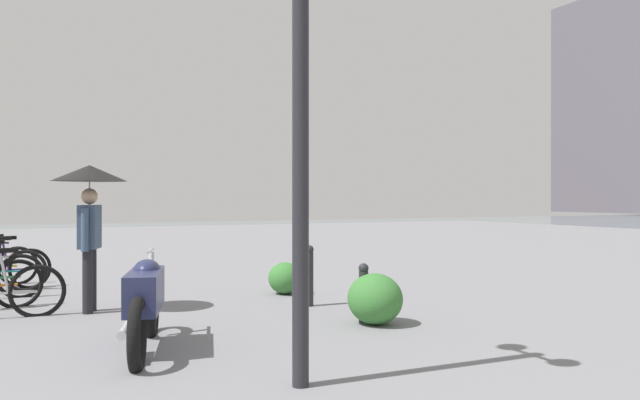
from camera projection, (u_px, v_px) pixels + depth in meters
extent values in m
cylinder|color=#232328|center=(301.00, 159.00, 5.23)|extent=(0.14, 0.14, 3.79)
torus|color=black|center=(137.00, 335.00, 5.81)|extent=(0.73, 0.31, 0.72)
torus|color=black|center=(152.00, 308.00, 7.24)|extent=(0.73, 0.31, 0.72)
cube|color=#23284C|center=(145.00, 290.00, 6.47)|extent=(1.15, 0.60, 0.40)
ellipsoid|color=#23284C|center=(147.00, 270.00, 6.70)|extent=(0.50, 0.39, 0.24)
cylinder|color=silver|center=(151.00, 281.00, 7.18)|extent=(0.19, 0.11, 0.66)
cylinder|color=silver|center=(151.00, 250.00, 7.12)|extent=(0.59, 0.20, 0.04)
cylinder|color=silver|center=(125.00, 330.00, 6.06)|extent=(0.55, 0.23, 0.09)
torus|color=black|center=(37.00, 291.00, 8.36)|extent=(0.08, 0.72, 0.72)
cylinder|color=#B7B7BC|center=(4.00, 273.00, 8.20)|extent=(0.04, 0.14, 0.54)
cylinder|color=#B7B7BC|center=(19.00, 292.00, 8.27)|extent=(0.05, 0.45, 0.04)
cube|color=black|center=(8.00, 250.00, 8.22)|extent=(0.10, 0.24, 0.06)
torus|color=black|center=(17.00, 284.00, 9.08)|extent=(0.23, 0.71, 0.72)
cylinder|color=orange|center=(1.00, 285.00, 8.94)|extent=(0.14, 0.44, 0.04)
torus|color=black|center=(21.00, 277.00, 9.95)|extent=(0.06, 0.72, 0.72)
cylinder|color=#2D8447|center=(5.00, 277.00, 9.85)|extent=(0.04, 0.45, 0.04)
torus|color=black|center=(25.00, 271.00, 10.76)|extent=(0.17, 0.72, 0.72)
cylinder|color=teal|center=(0.00, 256.00, 10.64)|extent=(0.06, 0.14, 0.54)
cylinder|color=teal|center=(11.00, 271.00, 10.69)|extent=(0.11, 0.45, 0.04)
cube|color=black|center=(3.00, 238.00, 10.66)|extent=(0.13, 0.25, 0.06)
torus|color=black|center=(30.00, 269.00, 11.05)|extent=(0.21, 0.72, 0.72)
cylinder|color=#7A3899|center=(5.00, 255.00, 10.81)|extent=(0.06, 0.14, 0.54)
cylinder|color=#7A3899|center=(16.00, 270.00, 10.92)|extent=(0.13, 0.44, 0.04)
cube|color=black|center=(9.00, 238.00, 10.84)|extent=(0.14, 0.25, 0.06)
torus|color=black|center=(17.00, 266.00, 11.54)|extent=(0.10, 0.72, 0.72)
cylinder|color=gold|center=(4.00, 266.00, 11.43)|extent=(0.06, 0.45, 0.04)
cylinder|color=black|center=(91.00, 279.00, 8.75)|extent=(0.14, 0.14, 0.90)
cylinder|color=black|center=(88.00, 281.00, 8.55)|extent=(0.14, 0.14, 0.90)
cube|color=#384C66|center=(90.00, 227.00, 8.64)|extent=(0.46, 0.36, 0.60)
sphere|color=tan|center=(89.00, 196.00, 8.64)|extent=(0.22, 0.22, 0.22)
cylinder|color=#384C66|center=(94.00, 228.00, 8.90)|extent=(0.10, 0.10, 0.58)
cylinder|color=#384C66|center=(85.00, 230.00, 8.39)|extent=(0.10, 0.10, 0.58)
cone|color=black|center=(89.00, 173.00, 8.64)|extent=(1.00, 1.00, 0.22)
cylinder|color=gray|center=(90.00, 204.00, 8.64)|extent=(0.02, 0.02, 0.80)
cylinder|color=#232328|center=(364.00, 297.00, 7.97)|extent=(0.12, 0.12, 0.64)
sphere|color=#232328|center=(364.00, 268.00, 7.97)|extent=(0.13, 0.13, 0.13)
cylinder|color=#232328|center=(309.00, 279.00, 9.14)|extent=(0.12, 0.12, 0.79)
sphere|color=#232328|center=(309.00, 250.00, 9.14)|extent=(0.13, 0.13, 0.13)
ellipsoid|color=#387533|center=(375.00, 299.00, 7.82)|extent=(0.75, 0.67, 0.63)
ellipsoid|color=#387533|center=(285.00, 278.00, 10.30)|extent=(0.61, 0.55, 0.52)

